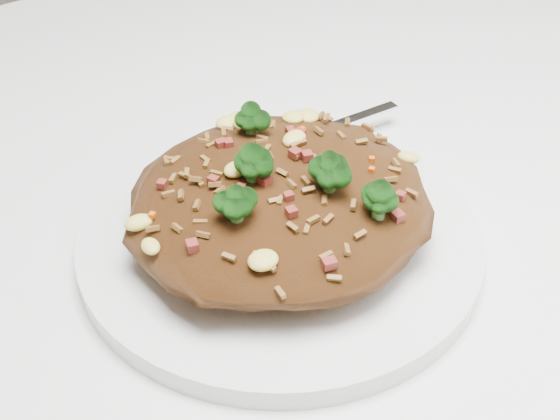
% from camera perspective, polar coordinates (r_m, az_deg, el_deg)
% --- Properties ---
extents(dining_table, '(1.20, 0.80, 0.75)m').
position_cam_1_polar(dining_table, '(0.53, -10.34, -11.73)').
color(dining_table, white).
rests_on(dining_table, ground).
extents(plate, '(0.24, 0.24, 0.01)m').
position_cam_1_polar(plate, '(0.47, -0.00, -2.07)').
color(plate, white).
rests_on(plate, dining_table).
extents(fried_rice, '(0.18, 0.17, 0.07)m').
position_cam_1_polar(fried_rice, '(0.45, 0.04, 1.36)').
color(fried_rice, brown).
rests_on(fried_rice, plate).
extents(fork, '(0.16, 0.03, 0.00)m').
position_cam_1_polar(fork, '(0.55, 2.35, 5.58)').
color(fork, silver).
rests_on(fork, plate).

